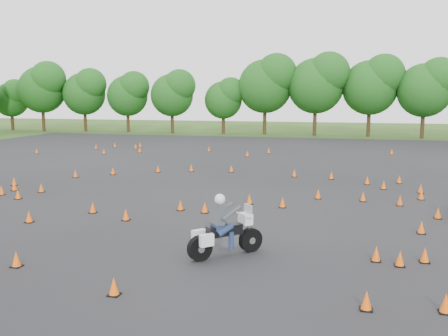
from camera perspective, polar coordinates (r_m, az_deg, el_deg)
The scene contains 5 objects.
ground at distance 22.53m, azimuth -2.35°, elevation -4.49°, with size 140.00×140.00×0.00m, color #2D5119.
asphalt_pad at distance 28.23m, azimuth 0.93°, elevation -1.82°, with size 62.00×62.00×0.00m, color black.
treeline at distance 56.63m, azimuth 9.20°, elevation 8.05°, with size 87.19×32.24×10.94m.
traffic_cones at distance 28.00m, azimuth 0.51°, elevation -1.43°, with size 36.08×33.49×0.45m.
rider_grey at distance 15.62m, azimuth 0.20°, elevation -6.52°, with size 2.61×0.80×2.01m, color #3C3F44, non-canonical shape.
Camera 1 is at (5.93, -21.13, 5.06)m, focal length 40.00 mm.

